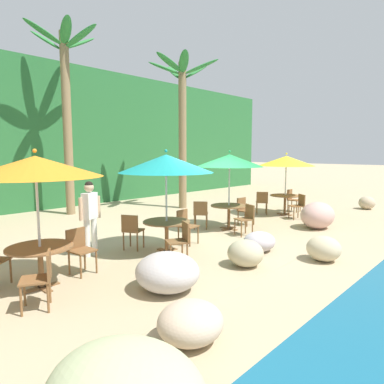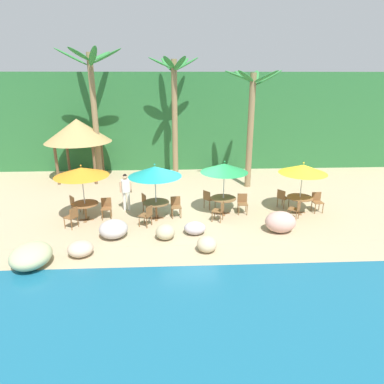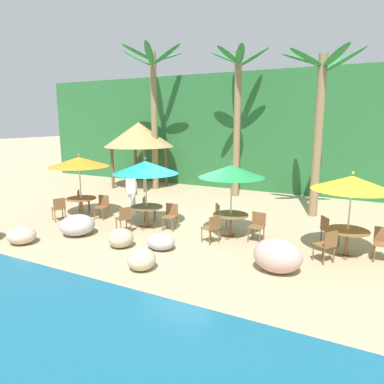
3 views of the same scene
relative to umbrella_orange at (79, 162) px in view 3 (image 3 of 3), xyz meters
The scene contains 29 objects.
ground_plane 4.84m from the umbrella_orange, ahead, with size 120.00×120.00×0.00m, color tan.
terrace_deck 4.83m from the umbrella_orange, ahead, with size 18.00×5.20×0.01m.
foliage_backdrop 10.16m from the umbrella_orange, 64.52° to the left, with size 28.00×2.40×6.00m.
rock_seawall 3.24m from the umbrella_orange, 73.15° to the right, with size 17.46×3.32×0.86m.
umbrella_orange is the anchor object (origin of this frame).
dining_table_orange 1.49m from the umbrella_orange, ahead, with size 1.10×1.10×0.74m.
chair_orange_seaward 1.80m from the umbrella_orange, 13.63° to the left, with size 0.47×0.48×0.87m.
chair_orange_inland 1.80m from the umbrella_orange, 134.33° to the left, with size 0.60×0.59×0.87m.
chair_orange_left 1.80m from the umbrella_orange, 111.70° to the right, with size 0.57×0.57×0.87m.
umbrella_teal 2.94m from the umbrella_orange, ahead, with size 2.19×2.19×2.40m.
dining_table_teal 3.30m from the umbrella_orange, ahead, with size 1.10×1.10×0.74m.
chair_teal_seaward 4.10m from the umbrella_orange, ahead, with size 0.47×0.48×0.87m.
chair_teal_inland 3.03m from the umbrella_orange, 16.60° to the left, with size 0.57×0.57×0.87m.
chair_teal_left 3.16m from the umbrella_orange, 16.34° to the right, with size 0.58×0.57×0.87m.
umbrella_green 5.86m from the umbrella_orange, ahead, with size 2.02×2.02×2.39m.
dining_table_green 6.04m from the umbrella_orange, ahead, with size 1.10×1.10×0.74m.
chair_green_seaward 6.90m from the umbrella_orange, ahead, with size 0.44×0.45×0.87m.
chair_green_inland 5.58m from the umbrella_orange, 11.00° to the left, with size 0.60×0.59×0.87m.
chair_green_left 5.82m from the umbrella_orange, ahead, with size 0.56×0.56×0.87m.
umbrella_yellow 9.21m from the umbrella_orange, ahead, with size 2.05×2.05×2.31m.
dining_table_yellow 9.33m from the umbrella_orange, ahead, with size 1.10×1.10×0.74m.
chair_yellow_seaward 10.18m from the umbrella_orange, ahead, with size 0.45×0.45×0.87m.
chair_yellow_inland 8.83m from the umbrella_orange, ahead, with size 0.59×0.59×0.87m.
chair_yellow_left 8.94m from the umbrella_orange, ahead, with size 0.59×0.59×0.87m.
palm_tree_nearest 6.63m from the umbrella_orange, 96.27° to the left, with size 3.58×3.50×7.19m.
palm_tree_second 7.71m from the umbrella_orange, 59.05° to the left, with size 2.80×2.65×6.78m.
palm_tree_third 9.02m from the umbrella_orange, 28.91° to the left, with size 2.93×2.65×6.09m.
palapa_hut 6.41m from the umbrella_orange, 105.68° to the left, with size 3.74×3.74×3.50m.
waiter_in_white 2.18m from the umbrella_orange, 33.72° to the left, with size 0.52×0.32×1.70m.
Camera 3 is at (5.35, -9.75, 3.61)m, focal length 33.23 mm.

